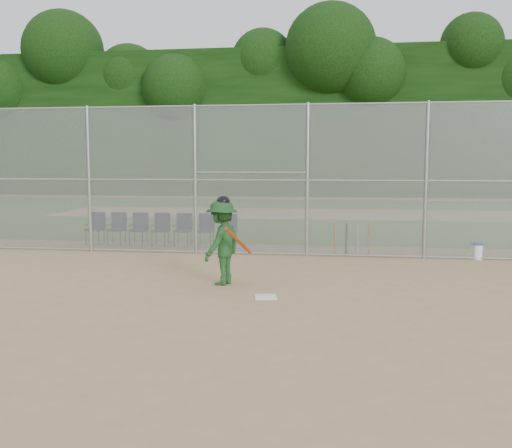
# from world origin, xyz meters

# --- Properties ---
(ground) EXTENTS (100.00, 100.00, 0.00)m
(ground) POSITION_xyz_m (0.00, 0.00, 0.00)
(ground) COLOR tan
(ground) RESTS_ON ground
(grass_strip) EXTENTS (100.00, 100.00, 0.00)m
(grass_strip) POSITION_xyz_m (0.00, 18.00, 0.01)
(grass_strip) COLOR #37691F
(grass_strip) RESTS_ON ground
(dirt_patch_far) EXTENTS (24.00, 24.00, 0.00)m
(dirt_patch_far) POSITION_xyz_m (0.00, 18.00, 0.01)
(dirt_patch_far) COLOR tan
(dirt_patch_far) RESTS_ON ground
(backstop_fence) EXTENTS (16.09, 0.09, 4.00)m
(backstop_fence) POSITION_xyz_m (0.00, 5.00, 2.07)
(backstop_fence) COLOR gray
(backstop_fence) RESTS_ON ground
(treeline) EXTENTS (81.00, 60.00, 11.00)m
(treeline) POSITION_xyz_m (0.00, 20.00, 5.50)
(treeline) COLOR black
(treeline) RESTS_ON ground
(home_plate) EXTENTS (0.46, 0.46, 0.02)m
(home_plate) POSITION_xyz_m (0.51, 0.20, 0.01)
(home_plate) COLOR white
(home_plate) RESTS_ON ground
(batter_at_plate) EXTENTS (1.10, 1.34, 1.80)m
(batter_at_plate) POSITION_xyz_m (-0.51, 1.22, 0.87)
(batter_at_plate) COLOR #1D491F
(batter_at_plate) RESTS_ON ground
(water_cooler) EXTENTS (0.33, 0.33, 0.42)m
(water_cooler) POSITION_xyz_m (5.34, 5.13, 0.21)
(water_cooler) COLOR white
(water_cooler) RESTS_ON ground
(spare_bats) EXTENTS (0.96, 0.34, 0.84)m
(spare_bats) POSITION_xyz_m (2.19, 5.42, 0.42)
(spare_bats) COLOR #D84C14
(spare_bats) RESTS_ON ground
(chair_0) EXTENTS (0.54, 0.52, 0.96)m
(chair_0) POSITION_xyz_m (-5.49, 6.38, 0.48)
(chair_0) COLOR #0E1935
(chair_0) RESTS_ON ground
(chair_1) EXTENTS (0.54, 0.52, 0.96)m
(chair_1) POSITION_xyz_m (-4.80, 6.38, 0.48)
(chair_1) COLOR #0E1935
(chair_1) RESTS_ON ground
(chair_2) EXTENTS (0.54, 0.52, 0.96)m
(chair_2) POSITION_xyz_m (-4.12, 6.38, 0.48)
(chair_2) COLOR #0E1935
(chair_2) RESTS_ON ground
(chair_3) EXTENTS (0.54, 0.52, 0.96)m
(chair_3) POSITION_xyz_m (-3.44, 6.38, 0.48)
(chair_3) COLOR #0E1935
(chair_3) RESTS_ON ground
(chair_4) EXTENTS (0.54, 0.52, 0.96)m
(chair_4) POSITION_xyz_m (-2.75, 6.38, 0.48)
(chair_4) COLOR #0E1935
(chair_4) RESTS_ON ground
(chair_5) EXTENTS (0.54, 0.52, 0.96)m
(chair_5) POSITION_xyz_m (-2.07, 6.38, 0.48)
(chair_5) COLOR #0E1935
(chair_5) RESTS_ON ground
(chair_6) EXTENTS (0.54, 0.52, 0.96)m
(chair_6) POSITION_xyz_m (-1.38, 6.38, 0.48)
(chair_6) COLOR #0E1935
(chair_6) RESTS_ON ground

